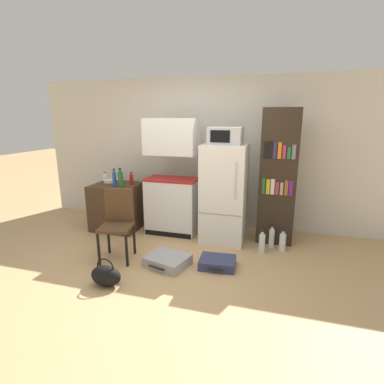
{
  "coord_description": "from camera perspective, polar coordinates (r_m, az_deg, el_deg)",
  "views": [
    {
      "loc": [
        1.32,
        -3.04,
        1.86
      ],
      "look_at": [
        0.17,
        0.85,
        0.84
      ],
      "focal_mm": 28.0,
      "sensor_mm": 36.0,
      "label": 1
    }
  ],
  "objects": [
    {
      "name": "handbag",
      "position": [
        3.63,
        -16.08,
        -15.04
      ],
      "size": [
        0.36,
        0.2,
        0.33
      ],
      "color": "black",
      "rests_on": "ground_plane"
    },
    {
      "name": "suitcase_large_flat",
      "position": [
        3.92,
        4.88,
        -13.25
      ],
      "size": [
        0.47,
        0.4,
        0.11
      ],
      "rotation": [
        0.0,
        0.0,
        0.07
      ],
      "color": "navy",
      "rests_on": "ground_plane"
    },
    {
      "name": "bottle_blue_soda",
      "position": [
        4.95,
        -14.58,
        2.41
      ],
      "size": [
        0.06,
        0.06,
        0.29
      ],
      "color": "#1E47A3",
      "rests_on": "side_table"
    },
    {
      "name": "microwave",
      "position": [
        4.4,
        6.42,
        10.62
      ],
      "size": [
        0.48,
        0.4,
        0.25
      ],
      "color": "#B7B7BC",
      "rests_on": "refrigerator"
    },
    {
      "name": "water_bottle_front",
      "position": [
        4.49,
        16.85,
        -9.04
      ],
      "size": [
        0.09,
        0.09,
        0.33
      ],
      "color": "silver",
      "rests_on": "ground_plane"
    },
    {
      "name": "wall_back",
      "position": [
        5.19,
        3.91,
        7.36
      ],
      "size": [
        6.4,
        0.1,
        2.5
      ],
      "color": "beige",
      "rests_on": "ground_plane"
    },
    {
      "name": "side_table",
      "position": [
        5.23,
        -14.03,
        -2.67
      ],
      "size": [
        0.75,
        0.67,
        0.77
      ],
      "color": "#422D1E",
      "rests_on": "ground_plane"
    },
    {
      "name": "bowl",
      "position": [
        5.29,
        -15.55,
        1.98
      ],
      "size": [
        0.17,
        0.17,
        0.05
      ],
      "color": "silver",
      "rests_on": "side_table"
    },
    {
      "name": "bottle_green_tall",
      "position": [
        4.9,
        -13.45,
        2.43
      ],
      "size": [
        0.08,
        0.08,
        0.31
      ],
      "color": "#1E6028",
      "rests_on": "side_table"
    },
    {
      "name": "ground_plane",
      "position": [
        3.79,
        -6.36,
        -15.28
      ],
      "size": [
        24.0,
        24.0,
        0.0
      ],
      "primitive_type": "plane",
      "color": "tan"
    },
    {
      "name": "refrigerator",
      "position": [
        4.54,
        6.13,
        -0.27
      ],
      "size": [
        0.65,
        0.64,
        1.47
      ],
      "color": "white",
      "rests_on": "ground_plane"
    },
    {
      "name": "suitcase_small_flat",
      "position": [
        3.96,
        -4.72,
        -12.86
      ],
      "size": [
        0.61,
        0.54,
        0.13
      ],
      "rotation": [
        0.0,
        0.0,
        -0.25
      ],
      "color": "#99999E",
      "rests_on": "ground_plane"
    },
    {
      "name": "bottle_ketchup_red",
      "position": [
        5.06,
        -11.46,
        2.41
      ],
      "size": [
        0.06,
        0.06,
        0.21
      ],
      "color": "#AD1914",
      "rests_on": "side_table"
    },
    {
      "name": "bottle_milk_white",
      "position": [
        5.45,
        -16.21,
        2.72
      ],
      "size": [
        0.07,
        0.07,
        0.15
      ],
      "color": "white",
      "rests_on": "side_table"
    },
    {
      "name": "water_bottle_middle",
      "position": [
        4.37,
        13.18,
        -9.4
      ],
      "size": [
        0.09,
        0.09,
        0.34
      ],
      "color": "silver",
      "rests_on": "ground_plane"
    },
    {
      "name": "water_bottle_back",
      "position": [
        4.56,
        14.92,
        -8.43
      ],
      "size": [
        0.08,
        0.08,
        0.34
      ],
      "color": "silver",
      "rests_on": "ground_plane"
    },
    {
      "name": "kitchen_hutch",
      "position": [
        4.8,
        -3.85,
        1.76
      ],
      "size": [
        0.83,
        0.48,
        1.84
      ],
      "color": "white",
      "rests_on": "ground_plane"
    },
    {
      "name": "bookshelf",
      "position": [
        4.56,
        16.02,
        2.66
      ],
      "size": [
        0.52,
        0.32,
        1.99
      ],
      "color": "#2D2319",
      "rests_on": "ground_plane"
    },
    {
      "name": "chair",
      "position": [
        4.12,
        -13.95,
        -4.85
      ],
      "size": [
        0.47,
        0.48,
        0.93
      ],
      "rotation": [
        0.0,
        0.0,
        0.21
      ],
      "color": "black",
      "rests_on": "ground_plane"
    }
  ]
}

